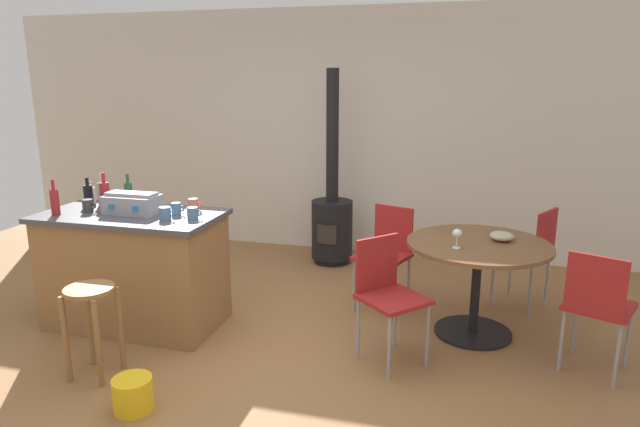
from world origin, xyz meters
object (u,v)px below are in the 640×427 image
wooden_stool (91,312)px  bottle_0 (55,201)px  cup_1 (165,213)px  cup_3 (193,213)px  dining_table (477,264)px  folding_chair_left (531,249)px  plastic_bucket (133,394)px  toolbox (132,203)px  bottle_2 (129,194)px  bottle_1 (105,194)px  cup_0 (88,206)px  cup_2 (194,205)px  bottle_5 (88,195)px  kitchen_island (135,269)px  folding_chair_far (597,303)px  bottle_3 (91,195)px  folding_chair_right (386,249)px  wood_stove (332,217)px  serving_bowl (502,236)px  folding_chair_near (387,290)px  wine_glass (457,234)px  bottle_4 (102,193)px  cup_4 (177,209)px

wooden_stool → bottle_0: size_ratio=2.28×
cup_1 → cup_3: 0.20m
dining_table → folding_chair_left: folding_chair_left is taller
folding_chair_left → plastic_bucket: bearing=-137.2°
toolbox → bottle_2: bottle_2 is taller
bottle_1 → cup_0: bearing=-103.0°
bottle_0 → cup_1: bearing=5.2°
cup_1 → cup_2: 0.31m
bottle_5 → cup_1: bottle_5 is taller
kitchen_island → toolbox: toolbox is taller
folding_chair_far → bottle_3: bearing=177.9°
folding_chair_right → bottle_5: 2.52m
folding_chair_right → wood_stove: wood_stove is taller
kitchen_island → cup_3: (0.56, -0.04, 0.50)m
folding_chair_far → folding_chair_left: size_ratio=0.98×
folding_chair_left → folding_chair_right: bearing=-165.5°
cup_3 → serving_bowl: size_ratio=0.65×
folding_chair_near → bottle_2: size_ratio=3.27×
dining_table → folding_chair_right: 0.82m
folding_chair_far → bottle_5: 3.91m
kitchen_island → folding_chair_far: bearing=1.5°
wine_glass → bottle_2: bearing=-177.9°
folding_chair_near → serving_bowl: bearing=40.5°
bottle_4 → cup_1: bottle_4 is taller
folding_chair_right → wine_glass: bearing=-42.6°
dining_table → wooden_stool: bearing=-152.1°
toolbox → bottle_0: bottle_0 is taller
wooden_stool → folding_chair_near: 1.98m
cup_4 → plastic_bucket: size_ratio=0.45×
kitchen_island → plastic_bucket: (0.66, -1.08, -0.36)m
cup_1 → cup_3: bearing=22.6°
cup_3 → wood_stove: bearing=73.0°
folding_chair_far → bottle_4: bottle_4 is taller
kitchen_island → wood_stove: size_ratio=0.68×
cup_1 → cup_4: bearing=89.9°
cup_0 → cup_3: cup_0 is taller
cup_4 → wine_glass: 2.12m
folding_chair_right → bottle_2: 2.20m
wood_stove → bottle_3: bearing=-135.0°
bottle_5 → bottle_1: bearing=-10.4°
plastic_bucket → bottle_0: bearing=142.9°
bottle_0 → wood_stove: bearing=51.6°
cup_0 → cup_4: cup_0 is taller
wood_stove → dining_table: bearing=-43.5°
folding_chair_near → folding_chair_left: 1.61m
folding_chair_near → wine_glass: wine_glass is taller
bottle_1 → wooden_stool: bearing=-61.8°
bottle_3 → serving_bowl: (3.32, 0.37, -0.22)m
bottle_1 → cup_4: bearing=-5.6°
wood_stove → bottle_4: size_ratio=7.74×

